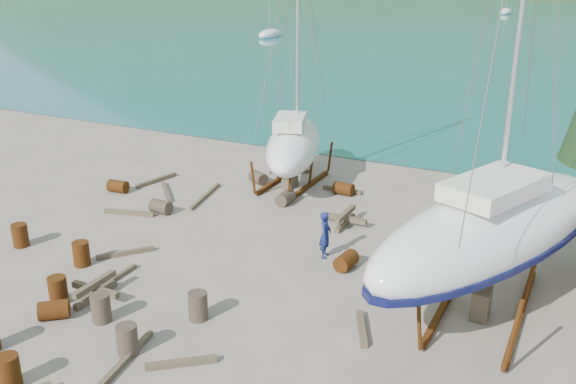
% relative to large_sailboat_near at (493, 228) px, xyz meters
% --- Properties ---
extents(ground, '(600.00, 600.00, 0.00)m').
position_rel_large_sailboat_near_xyz_m(ground, '(-8.06, -2.40, -2.73)').
color(ground, '#6A6053').
rests_on(ground, ground).
extents(moored_boat_left, '(2.00, 5.00, 6.05)m').
position_rel_large_sailboat_near_xyz_m(moored_boat_left, '(-38.06, 57.60, -2.34)').
color(moored_boat_left, white).
rests_on(moored_boat_left, ground).
extents(moored_boat_far, '(2.00, 5.00, 6.05)m').
position_rel_large_sailboat_near_xyz_m(moored_boat_far, '(-16.06, 107.60, -2.34)').
color(moored_boat_far, white).
rests_on(moored_boat_far, ground).
extents(large_sailboat_near, '(6.97, 11.11, 16.91)m').
position_rel_large_sailboat_near_xyz_m(large_sailboat_near, '(0.00, 0.00, 0.00)').
color(large_sailboat_near, white).
rests_on(large_sailboat_near, ground).
extents(small_sailboat_shore, '(4.72, 7.87, 12.01)m').
position_rel_large_sailboat_near_xyz_m(small_sailboat_shore, '(-10.21, 7.58, -0.75)').
color(small_sailboat_shore, white).
rests_on(small_sailboat_shore, ground).
extents(worker, '(0.53, 0.70, 1.73)m').
position_rel_large_sailboat_near_xyz_m(worker, '(-5.81, 1.20, -1.86)').
color(worker, '#121D50').
rests_on(worker, ground).
extents(drum_2, '(0.94, 0.67, 0.58)m').
position_rel_large_sailboat_near_xyz_m(drum_2, '(-16.95, 3.09, -2.44)').
color(drum_2, '#5F3310').
rests_on(drum_2, ground).
extents(drum_3, '(0.58, 0.58, 0.88)m').
position_rel_large_sailboat_near_xyz_m(drum_3, '(-10.00, -9.15, -2.29)').
color(drum_3, '#5F3310').
rests_on(drum_3, ground).
extents(drum_4, '(0.91, 0.63, 0.58)m').
position_rel_large_sailboat_near_xyz_m(drum_4, '(-7.58, 7.40, -2.44)').
color(drum_4, '#5F3310').
rests_on(drum_4, ground).
extents(drum_5, '(0.58, 0.58, 0.88)m').
position_rel_large_sailboat_near_xyz_m(drum_5, '(-8.24, -6.73, -2.29)').
color(drum_5, '#2D2823').
rests_on(drum_5, ground).
extents(drum_6, '(0.68, 0.94, 0.58)m').
position_rel_large_sailboat_near_xyz_m(drum_6, '(-4.79, 0.67, -2.44)').
color(drum_6, '#5F3310').
rests_on(drum_6, ground).
extents(drum_8, '(0.58, 0.58, 0.88)m').
position_rel_large_sailboat_near_xyz_m(drum_8, '(-16.35, -3.06, -2.29)').
color(drum_8, '#5F3310').
rests_on(drum_8, ground).
extents(drum_9, '(1.05, 0.92, 0.58)m').
position_rel_large_sailboat_near_xyz_m(drum_9, '(-11.80, 7.03, -2.44)').
color(drum_9, '#2D2823').
rests_on(drum_9, ground).
extents(drum_11, '(0.60, 0.89, 0.58)m').
position_rel_large_sailboat_near_xyz_m(drum_11, '(-9.43, 5.20, -2.44)').
color(drum_11, '#2D2823').
rests_on(drum_11, ground).
extents(drum_12, '(1.05, 1.01, 0.58)m').
position_rel_large_sailboat_near_xyz_m(drum_12, '(-11.41, -6.28, -2.44)').
color(drum_12, '#5F3310').
rests_on(drum_12, ground).
extents(drum_13, '(0.58, 0.58, 0.88)m').
position_rel_large_sailboat_near_xyz_m(drum_13, '(-11.99, -5.51, -2.29)').
color(drum_13, '#5F3310').
rests_on(drum_13, ground).
extents(drum_14, '(0.58, 0.58, 0.88)m').
position_rel_large_sailboat_near_xyz_m(drum_14, '(-13.18, -3.23, -2.29)').
color(drum_14, '#5F3310').
rests_on(drum_14, ground).
extents(drum_15, '(0.91, 0.63, 0.58)m').
position_rel_large_sailboat_near_xyz_m(drum_15, '(-13.64, 1.90, -2.44)').
color(drum_15, '#2D2823').
rests_on(drum_15, ground).
extents(drum_16, '(0.58, 0.58, 0.88)m').
position_rel_large_sailboat_near_xyz_m(drum_16, '(-10.04, -5.75, -2.29)').
color(drum_16, '#2D2823').
rests_on(drum_16, ground).
extents(drum_17, '(0.58, 0.58, 0.88)m').
position_rel_large_sailboat_near_xyz_m(drum_17, '(-7.53, -4.37, -2.29)').
color(drum_17, '#2D2823').
rests_on(drum_17, ground).
extents(timber_1, '(0.92, 1.67, 0.19)m').
position_rel_large_sailboat_near_xyz_m(timber_1, '(-2.92, -2.83, -2.63)').
color(timber_1, brown).
rests_on(timber_1, ground).
extents(timber_2, '(0.70, 2.38, 0.19)m').
position_rel_large_sailboat_near_xyz_m(timber_2, '(-16.25, 5.01, -2.63)').
color(timber_2, brown).
rests_on(timber_2, ground).
extents(timber_3, '(0.17, 2.52, 0.15)m').
position_rel_large_sailboat_near_xyz_m(timber_3, '(-11.39, -3.81, -2.65)').
color(timber_3, brown).
rests_on(timber_3, ground).
extents(timber_4, '(2.20, 0.73, 0.17)m').
position_rel_large_sailboat_near_xyz_m(timber_4, '(-14.75, 1.17, -2.64)').
color(timber_4, brown).
rests_on(timber_4, ground).
extents(timber_5, '(0.60, 2.86, 0.16)m').
position_rel_large_sailboat_near_xyz_m(timber_5, '(-8.04, -7.14, -2.64)').
color(timber_5, brown).
rests_on(timber_5, ground).
extents(timber_6, '(1.86, 0.19, 0.19)m').
position_rel_large_sailboat_near_xyz_m(timber_6, '(-7.76, 7.70, -2.63)').
color(timber_6, brown).
rests_on(timber_6, ground).
extents(timber_7, '(1.60, 1.32, 0.17)m').
position_rel_large_sailboat_near_xyz_m(timber_7, '(-6.63, -6.53, -2.64)').
color(timber_7, brown).
rests_on(timber_7, ground).
extents(timber_9, '(1.85, 1.18, 0.15)m').
position_rel_large_sailboat_near_xyz_m(timber_9, '(-11.10, 9.05, -2.65)').
color(timber_9, brown).
rests_on(timber_9, ground).
extents(timber_12, '(1.47, 1.68, 0.17)m').
position_rel_large_sailboat_near_xyz_m(timber_12, '(-12.35, -1.93, -2.64)').
color(timber_12, brown).
rests_on(timber_12, ground).
extents(timber_15, '(0.77, 3.23, 0.15)m').
position_rel_large_sailboat_near_xyz_m(timber_15, '(-13.00, 4.27, -2.65)').
color(timber_15, brown).
rests_on(timber_15, ground).
extents(timber_17, '(1.87, 1.96, 0.16)m').
position_rel_large_sailboat_near_xyz_m(timber_17, '(-14.90, 3.94, -2.64)').
color(timber_17, brown).
rests_on(timber_17, ground).
extents(timber_pile_fore, '(1.80, 1.80, 0.60)m').
position_rel_large_sailboat_near_xyz_m(timber_pile_fore, '(-11.15, -4.79, -2.43)').
color(timber_pile_fore, brown).
rests_on(timber_pile_fore, ground).
extents(timber_pile_aft, '(1.80, 1.80, 0.60)m').
position_rel_large_sailboat_near_xyz_m(timber_pile_aft, '(-6.22, 4.16, -2.43)').
color(timber_pile_aft, brown).
rests_on(timber_pile_aft, ground).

